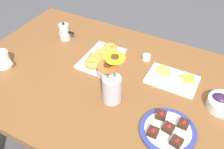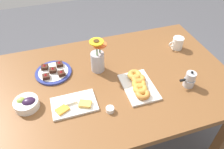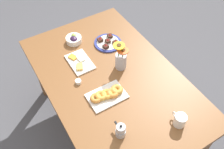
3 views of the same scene
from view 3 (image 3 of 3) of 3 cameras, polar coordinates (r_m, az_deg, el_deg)
The scene contains 10 objects.
ground_plane at distance 2.58m, azimuth -0.00°, elevation -11.30°, with size 6.00×6.00×0.00m, color #4C4C51.
dining_table at distance 2.03m, azimuth -0.00°, elevation -2.29°, with size 1.60×1.00×0.74m.
coffee_mug at distance 1.75m, azimuth 15.25°, elevation -10.00°, with size 0.12×0.08×0.09m.
grape_bowl at distance 2.27m, azimuth -8.72°, elevation 7.97°, with size 0.14×0.14×0.07m.
cheese_platter at distance 2.09m, azimuth -7.43°, elevation 2.88°, with size 0.26×0.17×0.03m.
croissant_platter at distance 1.84m, azimuth -1.10°, elevation -4.62°, with size 0.19×0.28×0.05m.
jam_cup_honey at distance 1.94m, azimuth -7.72°, elevation -1.60°, with size 0.05×0.05×0.03m.
dessert_plate at distance 2.24m, azimuth -0.96°, elevation 7.32°, with size 0.24×0.24×0.05m.
flower_vase at distance 1.98m, azimuth 2.04°, elevation 3.43°, with size 0.11×0.11×0.25m.
moka_pot at distance 1.66m, azimuth 1.99°, elevation -12.71°, with size 0.11×0.07×0.12m.
Camera 3 is at (-1.08, 0.65, 2.25)m, focal length 40.00 mm.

